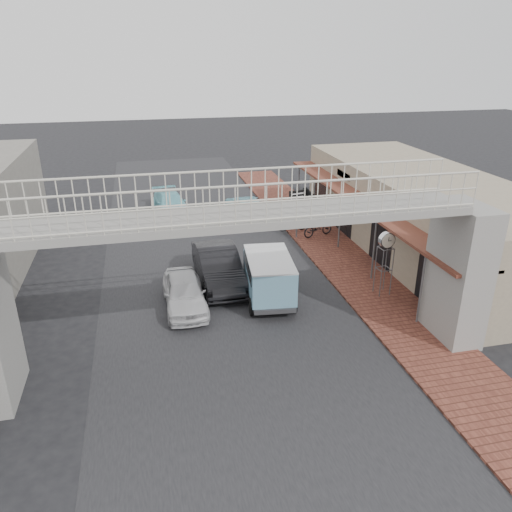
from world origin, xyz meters
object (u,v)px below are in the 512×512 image
angkot_van (268,272)px  arrow_sign (309,197)px  street_clock (386,243)px  angkot_far (171,203)px  motorcycle_near (318,227)px  motorcycle_far (293,221)px  dark_sedan (218,267)px  angkot_curb (247,206)px  white_hatchback (184,292)px

angkot_van → arrow_sign: 7.85m
street_clock → arrow_sign: (-0.80, 7.48, -0.06)m
angkot_far → street_clock: size_ratio=1.63×
angkot_far → arrow_sign: bearing=-48.5°
motorcycle_near → motorcycle_far: motorcycle_far is taller
dark_sedan → motorcycle_near: (6.31, 4.56, -0.22)m
angkot_far → motorcycle_far: angkot_far is taller
angkot_van → street_clock: (4.77, -0.80, 1.16)m
angkot_curb → angkot_van: bearing=78.4°
angkot_curb → street_clock: size_ratio=1.61×
motorcycle_near → arrow_sign: bearing=53.3°
angkot_curb → street_clock: 12.61m
angkot_far → street_clock: street_clock is taller
motorcycle_far → white_hatchback: bearing=136.0°
motorcycle_near → arrow_sign: (-0.54, 0.18, 1.74)m
motorcycle_near → arrow_sign: size_ratio=0.68×
angkot_far → motorcycle_near: size_ratio=2.38×
angkot_curb → motorcycle_near: 5.63m
dark_sedan → angkot_van: angkot_van is taller
motorcycle_near → street_clock: size_ratio=0.68×
white_hatchback → angkot_curb: 12.28m
motorcycle_near → street_clock: bearing=163.8°
motorcycle_near → angkot_van: bearing=127.0°
dark_sedan → angkot_van: size_ratio=1.20×
angkot_curb → motorcycle_far: (1.92, -3.60, 0.05)m
dark_sedan → arrow_sign: (5.77, 4.74, 1.52)m
angkot_far → motorcycle_near: (7.62, -6.32, -0.06)m
motorcycle_far → street_clock: bearing=-172.7°
white_hatchback → angkot_curb: (4.97, 11.23, -0.06)m
angkot_curb → arrow_sign: size_ratio=1.61×
arrow_sign → motorcycle_near: bearing=-30.3°
angkot_curb → arrow_sign: arrow_sign is taller
motorcycle_far → street_clock: street_clock is taller
dark_sedan → arrow_sign: 7.62m
angkot_van → motorcycle_near: (4.51, 6.50, -0.64)m
angkot_van → street_clock: size_ratio=1.50×
motorcycle_near → street_clock: street_clock is taller
angkot_far → dark_sedan: bearing=-90.7°
street_clock → motorcycle_far: bearing=93.1°
dark_sedan → angkot_van: (1.79, -1.94, 0.42)m
dark_sedan → angkot_curb: (3.28, 9.30, -0.20)m
white_hatchback → angkot_curb: size_ratio=0.90×
street_clock → white_hatchback: bearing=168.3°
motorcycle_far → arrow_sign: size_ratio=0.68×
dark_sedan → arrow_sign: arrow_sign is taller
angkot_curb → arrow_sign: (2.49, -4.56, 1.72)m
white_hatchback → motorcycle_far: bearing=47.4°
white_hatchback → motorcycle_near: size_ratio=2.12×
dark_sedan → street_clock: (6.57, -2.74, 1.58)m
white_hatchback → motorcycle_far: size_ratio=2.13×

